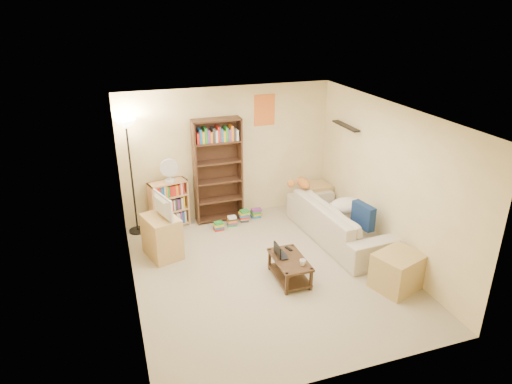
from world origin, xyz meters
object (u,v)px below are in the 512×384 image
tabby_cat (301,183)px  end_cabinet (398,271)px  sofa (339,221)px  side_table (317,197)px  laptop (284,254)px  television (159,207)px  desk_fan (169,170)px  tall_bookshelf (218,168)px  floor_lamp (128,144)px  coffee_table (290,267)px  mug (303,263)px  tv_stand (162,236)px  short_bookshelf (169,204)px

tabby_cat → end_cabinet: tabby_cat is taller
sofa → side_table: bearing=-11.5°
sofa → laptop: 1.56m
television → desk_fan: 1.06m
tall_bookshelf → floor_lamp: 1.67m
laptop → tabby_cat: bearing=-29.6°
end_cabinet → desk_fan: bearing=133.2°
tall_bookshelf → floor_lamp: size_ratio=0.94×
side_table → desk_fan: bearing=177.5°
coffee_table → desk_fan: desk_fan is taller
mug → desk_fan: 3.02m
tv_stand → tall_bookshelf: bearing=23.3°
sofa → tv_stand: bearing=78.5°
television → floor_lamp: size_ratio=0.31×
sofa → floor_lamp: floor_lamp is taller
tabby_cat → tall_bookshelf: 1.56m
television → sofa: bearing=-114.3°
coffee_table → end_cabinet: (1.41, -0.68, 0.05)m
tv_stand → end_cabinet: (3.12, -2.00, -0.08)m
side_table → mug: bearing=-119.9°
television → tall_bookshelf: (1.22, 1.02, 0.15)m
mug → end_cabinet: bearing=-19.4°
side_table → short_bookshelf: bearing=176.7°
laptop → side_table: side_table is taller
mug → tv_stand: (-1.81, 1.54, -0.05)m
television → desk_fan: desk_fan is taller
tall_bookshelf → laptop: bearing=-78.9°
side_table → tabby_cat: bearing=-144.3°
tabby_cat → coffee_table: tabby_cat is taller
floor_lamp → television: bearing=-71.8°
tv_stand → end_cabinet: 3.71m
short_bookshelf → television: bearing=-118.7°
tv_stand → floor_lamp: 1.69m
tall_bookshelf → coffee_table: bearing=-78.7°
coffee_table → end_cabinet: end_cabinet is taller
desk_fan → sofa: bearing=-27.1°
end_cabinet → side_table: bearing=88.6°
sofa → laptop: sofa is taller
tall_bookshelf → mug: bearing=-77.4°
tall_bookshelf → desk_fan: (-0.90, -0.04, 0.09)m
tabby_cat → side_table: bearing=35.7°
tabby_cat → television: bearing=-170.0°
coffee_table → desk_fan: size_ratio=1.83×
sofa → end_cabinet: sofa is taller
sofa → tabby_cat: size_ratio=4.44×
laptop → short_bookshelf: size_ratio=0.34×
coffee_table → floor_lamp: (-2.04, 2.32, 1.45)m
mug → side_table: size_ratio=0.18×
end_cabinet → tv_stand: bearing=147.3°
tabby_cat → short_bookshelf: size_ratio=0.60×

